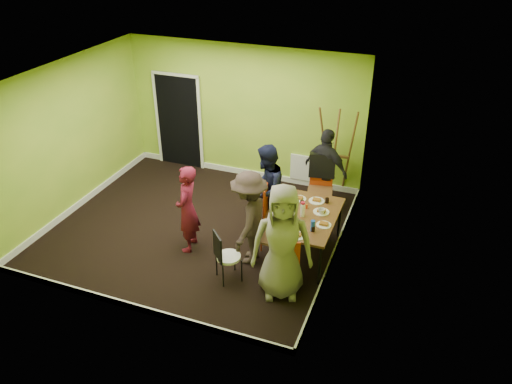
# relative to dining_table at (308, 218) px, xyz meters

# --- Properties ---
(ground) EXTENTS (5.00, 5.00, 0.00)m
(ground) POSITION_rel_dining_table_xyz_m (-2.03, 0.06, -0.70)
(ground) COLOR black
(ground) RESTS_ON ground
(room_walls) EXTENTS (5.04, 4.54, 2.82)m
(room_walls) POSITION_rel_dining_table_xyz_m (-2.06, 0.10, 0.29)
(room_walls) COLOR #86B82F
(room_walls) RESTS_ON ground
(dining_table) EXTENTS (0.90, 1.50, 0.75)m
(dining_table) POSITION_rel_dining_table_xyz_m (0.00, 0.00, 0.00)
(dining_table) COLOR black
(dining_table) RESTS_ON ground
(chair_left_far) EXTENTS (0.47, 0.47, 0.99)m
(chair_left_far) POSITION_rel_dining_table_xyz_m (-0.70, 0.28, -0.14)
(chair_left_far) COLOR #C94012
(chair_left_far) RESTS_ON ground
(chair_left_near) EXTENTS (0.39, 0.39, 0.90)m
(chair_left_near) POSITION_rel_dining_table_xyz_m (-0.65, -0.36, -0.19)
(chair_left_near) COLOR #C94012
(chair_left_near) RESTS_ON ground
(chair_back_end) EXTENTS (0.55, 0.62, 1.15)m
(chair_back_end) POSITION_rel_dining_table_xyz_m (-0.14, 1.44, 0.11)
(chair_back_end) COLOR #C94012
(chair_back_end) RESTS_ON ground
(chair_front_end) EXTENTS (0.45, 0.45, 0.87)m
(chair_front_end) POSITION_rel_dining_table_xyz_m (-0.05, -0.89, -0.20)
(chair_front_end) COLOR #C94012
(chair_front_end) RESTS_ON ground
(chair_bentwood) EXTENTS (0.47, 0.47, 0.86)m
(chair_bentwood) POSITION_rel_dining_table_xyz_m (-0.99, -1.08, -0.22)
(chair_bentwood) COLOR black
(chair_bentwood) RESTS_ON ground
(easel) EXTENTS (0.75, 0.71, 1.87)m
(easel) POSITION_rel_dining_table_xyz_m (-0.02, 2.05, 0.23)
(easel) COLOR brown
(easel) RESTS_ON ground
(plate_near_left) EXTENTS (0.25, 0.25, 0.01)m
(plate_near_left) POSITION_rel_dining_table_xyz_m (-0.29, 0.45, 0.06)
(plate_near_left) COLOR white
(plate_near_left) RESTS_ON dining_table
(plate_near_right) EXTENTS (0.25, 0.25, 0.01)m
(plate_near_right) POSITION_rel_dining_table_xyz_m (-0.19, -0.41, 0.06)
(plate_near_right) COLOR white
(plate_near_right) RESTS_ON dining_table
(plate_far_back) EXTENTS (0.27, 0.27, 0.01)m
(plate_far_back) POSITION_rel_dining_table_xyz_m (0.01, 0.49, 0.06)
(plate_far_back) COLOR white
(plate_far_back) RESTS_ON dining_table
(plate_far_front) EXTENTS (0.26, 0.26, 0.01)m
(plate_far_front) POSITION_rel_dining_table_xyz_m (-0.01, -0.61, 0.06)
(plate_far_front) COLOR white
(plate_far_front) RESTS_ON dining_table
(plate_wall_back) EXTENTS (0.26, 0.26, 0.01)m
(plate_wall_back) POSITION_rel_dining_table_xyz_m (0.17, 0.17, 0.06)
(plate_wall_back) COLOR white
(plate_wall_back) RESTS_ON dining_table
(plate_wall_front) EXTENTS (0.24, 0.24, 0.01)m
(plate_wall_front) POSITION_rel_dining_table_xyz_m (0.30, -0.19, 0.06)
(plate_wall_front) COLOR white
(plate_wall_front) RESTS_ON dining_table
(thermos) EXTENTS (0.07, 0.07, 0.23)m
(thermos) POSITION_rel_dining_table_xyz_m (-0.09, -0.05, 0.17)
(thermos) COLOR white
(thermos) RESTS_ON dining_table
(blue_bottle) EXTENTS (0.07, 0.07, 0.18)m
(blue_bottle) POSITION_rel_dining_table_xyz_m (0.18, -0.40, 0.15)
(blue_bottle) COLOR #1845B4
(blue_bottle) RESTS_ON dining_table
(orange_bottle) EXTENTS (0.03, 0.03, 0.08)m
(orange_bottle) POSITION_rel_dining_table_xyz_m (-0.08, 0.21, 0.09)
(orange_bottle) COLOR #C94012
(orange_bottle) RESTS_ON dining_table
(glass_mid) EXTENTS (0.06, 0.06, 0.09)m
(glass_mid) POSITION_rel_dining_table_xyz_m (-0.18, 0.28, 0.10)
(glass_mid) COLOR black
(glass_mid) RESTS_ON dining_table
(glass_back) EXTENTS (0.07, 0.07, 0.09)m
(glass_back) POSITION_rel_dining_table_xyz_m (0.18, 0.50, 0.10)
(glass_back) COLOR black
(glass_back) RESTS_ON dining_table
(glass_front) EXTENTS (0.06, 0.06, 0.09)m
(glass_front) POSITION_rel_dining_table_xyz_m (0.18, -0.40, 0.10)
(glass_front) COLOR black
(glass_front) RESTS_ON dining_table
(cup_a) EXTENTS (0.13, 0.13, 0.10)m
(cup_a) POSITION_rel_dining_table_xyz_m (-0.20, -0.16, 0.11)
(cup_a) COLOR white
(cup_a) RESTS_ON dining_table
(cup_b) EXTENTS (0.11, 0.11, 0.10)m
(cup_b) POSITION_rel_dining_table_xyz_m (0.19, 0.11, 0.11)
(cup_b) COLOR white
(cup_b) RESTS_ON dining_table
(person_standing) EXTENTS (0.46, 0.61, 1.52)m
(person_standing) POSITION_rel_dining_table_xyz_m (-1.90, -0.52, 0.07)
(person_standing) COLOR maroon
(person_standing) RESTS_ON ground
(person_left_far) EXTENTS (0.68, 0.83, 1.61)m
(person_left_far) POSITION_rel_dining_table_xyz_m (-0.89, 0.49, 0.11)
(person_left_far) COLOR black
(person_left_far) RESTS_ON ground
(person_left_near) EXTENTS (0.68, 1.08, 1.60)m
(person_left_near) POSITION_rel_dining_table_xyz_m (-0.83, -0.48, 0.10)
(person_left_near) COLOR #312520
(person_left_near) RESTS_ON ground
(person_back_end) EXTENTS (1.01, 0.72, 1.59)m
(person_back_end) POSITION_rel_dining_table_xyz_m (-0.11, 1.60, 0.10)
(person_back_end) COLOR black
(person_back_end) RESTS_ON ground
(person_front_end) EXTENTS (1.03, 0.84, 1.81)m
(person_front_end) POSITION_rel_dining_table_xyz_m (-0.10, -1.06, 0.21)
(person_front_end) COLOR gray
(person_front_end) RESTS_ON ground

